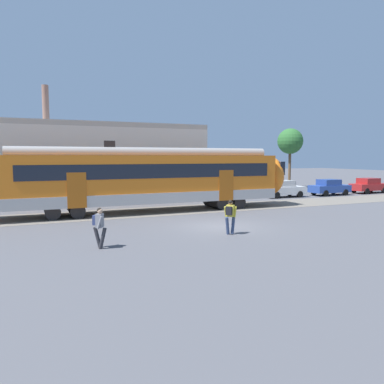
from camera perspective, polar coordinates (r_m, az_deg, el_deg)
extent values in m
plane|color=#515156|center=(20.18, 4.36, -5.21)|extent=(160.00, 160.00, 0.00)
cube|color=#B2ADA8|center=(25.40, -6.30, -0.65)|extent=(18.00, 3.06, 0.70)
cube|color=orange|center=(25.28, -6.34, 2.84)|extent=(18.00, 3.00, 2.40)
cube|color=black|center=(23.83, -5.28, 3.18)|extent=(16.56, 0.03, 0.90)
cube|color=#AC5413|center=(25.84, 5.24, 1.02)|extent=(1.10, 0.04, 2.10)
cube|color=#AC5413|center=(22.86, -17.15, 0.23)|extent=(1.10, 0.04, 2.10)
cylinder|color=gray|center=(25.26, -6.37, 5.97)|extent=(17.64, 0.70, 0.70)
cube|color=black|center=(24.62, -12.46, 7.17)|extent=(0.70, 0.12, 0.40)
cylinder|color=black|center=(27.93, 6.13, -1.34)|extent=(0.90, 2.40, 0.90)
cylinder|color=black|center=(27.27, 3.57, -1.48)|extent=(0.90, 2.40, 0.90)
cylinder|color=black|center=(24.51, -17.28, -2.50)|extent=(0.90, 2.40, 0.90)
cylinder|color=black|center=(24.41, -20.55, -2.63)|extent=(0.90, 2.40, 0.90)
ellipsoid|color=orange|center=(29.52, 11.72, 2.44)|extent=(1.80, 2.85, 2.95)
cube|color=black|center=(29.70, 12.29, 3.61)|extent=(0.40, 2.40, 1.00)
cylinder|color=#28282D|center=(15.60, -13.47, -6.89)|extent=(0.38, 0.31, 0.87)
cylinder|color=#28282D|center=(15.87, -14.20, -6.70)|extent=(0.38, 0.31, 0.87)
cube|color=gray|center=(15.60, -13.89, -4.24)|extent=(0.39, 0.43, 0.56)
cylinder|color=gray|center=(15.84, -13.88, -4.28)|extent=(0.26, 0.20, 0.52)
cylinder|color=gray|center=(15.38, -13.90, -4.57)|extent=(0.26, 0.20, 0.52)
sphere|color=tan|center=(15.54, -13.86, -2.83)|extent=(0.22, 0.22, 0.22)
sphere|color=black|center=(15.54, -13.93, -2.72)|extent=(0.20, 0.20, 0.20)
cube|color=navy|center=(15.66, -14.51, -4.15)|extent=(0.28, 0.32, 0.40)
cylinder|color=navy|center=(18.18, 6.26, -5.03)|extent=(0.36, 0.35, 0.87)
cylinder|color=navy|center=(17.98, 5.42, -5.14)|extent=(0.36, 0.35, 0.87)
cube|color=gold|center=(17.96, 5.86, -2.86)|extent=(0.42, 0.43, 0.56)
cylinder|color=gold|center=(17.97, 5.11, -3.01)|extent=(0.24, 0.23, 0.52)
cylinder|color=gold|center=(17.97, 6.61, -3.02)|extent=(0.24, 0.23, 0.52)
sphere|color=brown|center=(17.93, 5.90, -1.62)|extent=(0.22, 0.22, 0.22)
sphere|color=black|center=(17.91, 5.88, -1.53)|extent=(0.20, 0.20, 0.20)
cube|color=black|center=(17.79, 5.67, -2.87)|extent=(0.31, 0.32, 0.40)
cube|color=silver|center=(35.37, 13.76, 0.26)|extent=(4.05, 1.76, 0.68)
cube|color=silver|center=(35.24, 13.59, 1.25)|extent=(1.94, 1.50, 0.56)
cube|color=black|center=(35.79, 14.83, 1.22)|extent=(0.16, 1.37, 0.48)
cylinder|color=black|center=(36.75, 14.63, -0.11)|extent=(0.61, 0.22, 0.60)
cylinder|color=black|center=(35.51, 16.11, -0.33)|extent=(0.61, 0.22, 0.60)
cylinder|color=black|center=(35.35, 11.38, -0.25)|extent=(0.61, 0.22, 0.60)
cylinder|color=black|center=(34.06, 12.80, -0.49)|extent=(0.61, 0.22, 0.60)
cube|color=#284799|center=(38.48, 20.24, 0.48)|extent=(4.02, 1.69, 0.68)
cube|color=navy|center=(38.33, 20.11, 1.40)|extent=(1.92, 1.46, 0.56)
cube|color=black|center=(39.00, 21.11, 1.37)|extent=(0.14, 1.37, 0.48)
cylinder|color=black|center=(39.93, 20.72, 0.14)|extent=(0.60, 0.21, 0.60)
cylinder|color=black|center=(38.84, 22.34, -0.05)|extent=(0.60, 0.21, 0.60)
cylinder|color=black|center=(38.23, 18.08, 0.01)|extent=(0.60, 0.21, 0.60)
cylinder|color=black|center=(37.09, 19.68, -0.20)|extent=(0.60, 0.21, 0.60)
cube|color=#B22323|center=(42.40, 25.37, 0.72)|extent=(4.05, 1.77, 0.68)
cube|color=maroon|center=(42.24, 25.27, 1.55)|extent=(1.95, 1.50, 0.56)
cube|color=black|center=(42.98, 26.08, 1.52)|extent=(0.17, 1.37, 0.48)
cylinder|color=black|center=(43.87, 25.60, 0.40)|extent=(0.61, 0.22, 0.60)
cylinder|color=black|center=(42.91, 27.21, 0.23)|extent=(0.61, 0.22, 0.60)
cylinder|color=black|center=(41.99, 23.46, 0.28)|extent=(0.61, 0.22, 0.60)
cylinder|color=black|center=(40.98, 25.09, 0.11)|extent=(0.61, 0.22, 0.60)
cube|color=beige|center=(31.96, -12.58, 3.99)|extent=(15.80, 5.00, 6.00)
cube|color=#A7A39B|center=(32.05, -12.70, 9.72)|extent=(15.80, 5.00, 0.40)
cylinder|color=#8C6656|center=(31.67, -21.40, 12.08)|extent=(0.50, 0.50, 3.20)
cylinder|color=brown|center=(46.14, 14.64, 3.40)|extent=(0.32, 0.32, 4.50)
sphere|color=#2D662D|center=(46.16, 14.74, 7.50)|extent=(3.01, 3.01, 3.01)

